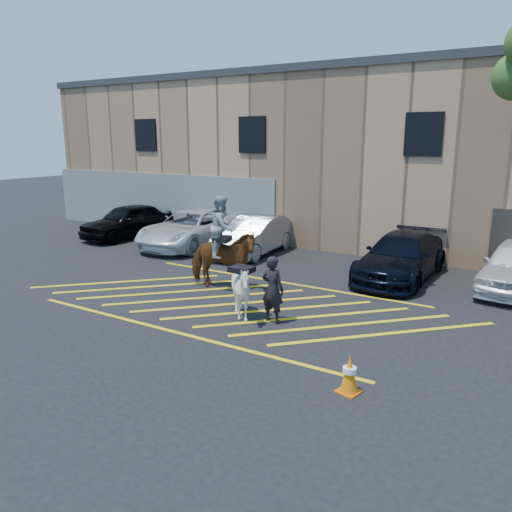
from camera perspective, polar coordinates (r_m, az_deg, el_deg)
The scene contains 11 objects.
ground at distance 14.14m, azimuth -1.50°, elevation -5.14°, with size 90.00×90.00×0.00m, color black.
car_black_suv at distance 23.60m, azimuth -14.40°, elevation 3.90°, with size 1.82×4.53×1.54m, color black.
car_white_pickup at distance 21.22m, azimuth -7.38°, elevation 3.13°, with size 2.50×5.42×1.51m, color white.
car_silver_sedan at distance 19.61m, azimuth -0.16°, elevation 2.37°, with size 1.57×4.51×1.49m, color #91979E.
car_blue_suv at distance 16.88m, azimuth 16.28°, elevation -0.05°, with size 2.03×5.00×1.45m, color black.
handler at distance 12.32m, azimuth 1.92°, elevation -3.82°, with size 0.62×0.41×1.70m, color black.
warehouse at distance 24.38m, azimuth 14.17°, elevation 11.02°, with size 32.42×10.20×7.30m.
hatching_zone at distance 13.90m, azimuth -2.17°, elevation -5.45°, with size 12.60×5.12×0.01m.
mounted_bay at distance 15.00m, azimuth -3.85°, elevation 0.47°, with size 2.35×1.58×2.84m.
saddled_white at distance 12.61m, azimuth -1.63°, elevation -3.97°, with size 1.20×1.34×1.45m.
traffic_cone at distance 9.34m, azimuth 10.63°, elevation -13.08°, with size 0.46×0.46×0.73m.
Camera 1 is at (7.29, -11.26, 4.50)m, focal length 35.00 mm.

